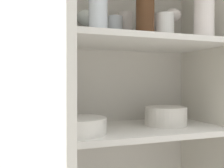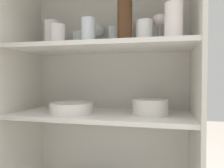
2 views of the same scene
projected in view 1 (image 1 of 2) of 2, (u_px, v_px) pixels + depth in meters
cupboard_back_panel at (95, 128)px, 1.14m from camera, size 0.90×0.02×1.43m
cupboard_side_right at (207, 129)px, 1.12m from camera, size 0.02×0.39×1.43m
shelf_board_middle at (109, 131)px, 0.97m from camera, size 0.87×0.36×0.02m
shelf_board_upper at (109, 41)px, 0.97m from camera, size 0.87×0.36×0.02m
tumbler_glass_0 at (151, 35)px, 1.16m from camera, size 0.06×0.06×0.10m
tumbler_glass_1 at (126, 29)px, 1.12m from camera, size 0.06×0.06×0.14m
tumbler_glass_2 at (204, 20)px, 0.98m from camera, size 0.07×0.07×0.15m
tumbler_glass_3 at (28, 15)px, 0.91m from camera, size 0.08×0.08×0.14m
tumbler_glass_4 at (98, 18)px, 0.91m from camera, size 0.07×0.07×0.13m
tumbler_glass_5 at (115, 29)px, 1.05m from camera, size 0.06×0.06×0.10m
tumbler_glass_6 at (164, 27)px, 1.01m from camera, size 0.08×0.08×0.10m
tumbler_glass_7 at (55, 17)px, 0.85m from camera, size 0.07×0.07×0.10m
tumbler_glass_8 at (62, 28)px, 1.01m from camera, size 0.07×0.07×0.09m
wine_glass_0 at (86, 20)px, 1.06m from camera, size 0.08×0.08×0.13m
wine_glass_1 at (173, 18)px, 1.07m from camera, size 0.07×0.07×0.14m
wine_bottle at (145, 7)px, 0.96m from camera, size 0.07×0.07×0.26m
plate_stack_white at (76, 126)px, 0.88m from camera, size 0.21×0.21×0.05m
mixing_bowl_large at (166, 115)px, 1.05m from camera, size 0.17×0.17×0.07m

